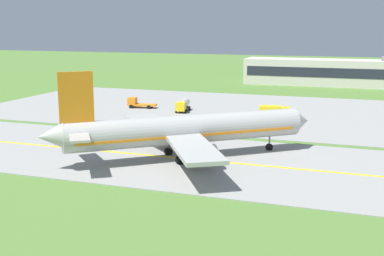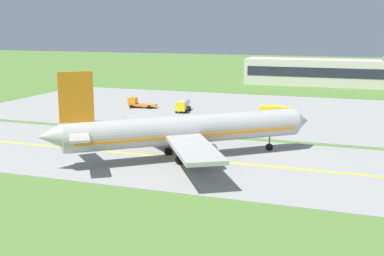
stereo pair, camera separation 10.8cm
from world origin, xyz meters
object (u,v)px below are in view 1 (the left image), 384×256
airplane_lead (184,130)px  service_truck_fuel (274,111)px  service_truck_baggage (138,103)px  service_truck_catering (183,105)px

airplane_lead → service_truck_fuel: bearing=79.5°
airplane_lead → service_truck_fuel: 35.59m
airplane_lead → service_truck_baggage: airplane_lead is taller
service_truck_fuel → service_truck_catering: bearing=176.0°
service_truck_fuel → service_truck_catering: size_ratio=1.02×
service_truck_catering → airplane_lead: bearing=-69.5°
service_truck_fuel → service_truck_catering: 20.09m
service_truck_baggage → service_truck_catering: service_truck_catering is taller
airplane_lead → service_truck_fuel: size_ratio=5.24×
airplane_lead → service_truck_fuel: (6.44, 34.91, -2.60)m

